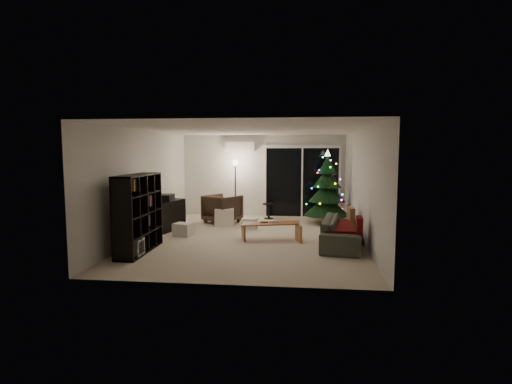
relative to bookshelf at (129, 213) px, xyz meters
The scene contains 18 objects.
room 4.03m from the bookshelf, 47.75° to the left, with size 6.50×7.51×2.60m.
bookshelf is the anchor object (origin of this frame).
media_cabinet 2.15m from the bookshelf, 90.00° to the left, with size 0.46×1.22×0.77m, color black.
stereo 2.11m from the bookshelf, 90.00° to the left, with size 0.39×0.46×0.16m, color black.
armchair 3.64m from the bookshelf, 70.36° to the left, with size 0.85×0.88×0.80m, color #3E2A20.
ottoman 3.38m from the bookshelf, 66.25° to the left, with size 0.50×0.50×0.45m, color beige.
cardboard_box_a 1.81m from the bookshelf, 68.51° to the left, with size 0.42×0.32×0.30m, color white.
cardboard_box_b 3.42m from the bookshelf, 51.67° to the left, with size 0.38×0.29×0.27m, color white.
side_table 4.89m from the bookshelf, 59.43° to the left, with size 0.37×0.37×0.46m, color black.
floor_lamp 4.41m from the bookshelf, 70.57° to the left, with size 0.27×0.27×1.69m, color black.
sofa 4.44m from the bookshelf, 13.01° to the left, with size 2.04×0.80×0.59m, color #3E4338.
sofa_throw 4.33m from the bookshelf, 13.31° to the left, with size 0.64×1.47×0.05m, color #640F0F.
cushion_a 4.84m from the bookshelf, 19.86° to the left, with size 0.12×0.39×0.39m, color #896142.
cushion_b 4.57m from the bookshelf, ahead, with size 0.12×0.39×0.39m, color #640F0F.
coffee_table 3.08m from the bookshelf, 25.04° to the left, with size 1.30×0.46×0.41m, color #985D2D, non-canonical shape.
remote_a 2.91m from the bookshelf, 26.30° to the left, with size 0.16×0.05×0.02m, color black.
remote_b 3.16m from the bookshelf, 25.10° to the left, with size 0.15×0.04×0.02m, color slate.
christmas_tree 5.48m from the bookshelf, 41.01° to the left, with size 1.27×1.27×2.05m, color #16401C.
Camera 1 is at (1.12, -9.04, 2.03)m, focal length 28.00 mm.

